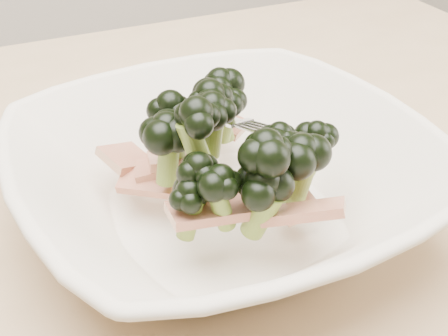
{
  "coord_description": "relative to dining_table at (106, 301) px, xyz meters",
  "views": [
    {
      "loc": [
        -0.07,
        -0.41,
        1.05
      ],
      "look_at": [
        0.09,
        -0.06,
        0.8
      ],
      "focal_mm": 50.0,
      "sensor_mm": 36.0,
      "label": 1
    }
  ],
  "objects": [
    {
      "name": "dining_table",
      "position": [
        0.0,
        0.0,
        0.0
      ],
      "size": [
        1.2,
        0.8,
        0.75
      ],
      "color": "tan",
      "rests_on": "ground"
    },
    {
      "name": "broccoli_dish",
      "position": [
        0.09,
        -0.06,
        0.14
      ],
      "size": [
        0.33,
        0.33,
        0.13
      ],
      "color": "beige",
      "rests_on": "dining_table"
    }
  ]
}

